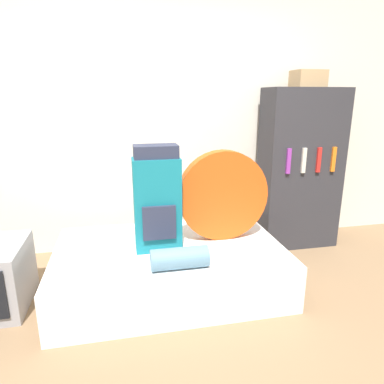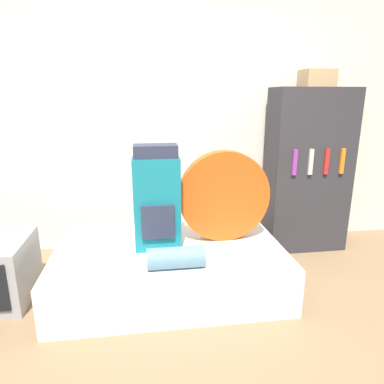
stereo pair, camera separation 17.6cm
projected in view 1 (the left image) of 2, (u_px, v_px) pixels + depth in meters
name	position (u px, v px, depth m)	size (l,w,h in m)	color
ground_plane	(200.00, 352.00, 2.17)	(16.00, 16.00, 0.00)	#846647
wall_back	(162.00, 123.00, 3.47)	(8.00, 0.05, 2.60)	silver
bed	(170.00, 267.00, 2.86)	(1.83, 1.15, 0.38)	white
backpack	(157.00, 200.00, 2.66)	(0.36, 0.23, 0.83)	#14707F
tent_bag	(223.00, 195.00, 2.87)	(0.76, 0.11, 0.76)	#D14C14
sleeping_roll	(180.00, 258.00, 2.43)	(0.41, 0.16, 0.16)	#5B849E
bookshelf	(300.00, 169.00, 3.58)	(0.81, 0.41, 1.65)	#2D2D33
cardboard_box	(308.00, 79.00, 3.38)	(0.29, 0.25, 0.16)	tan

